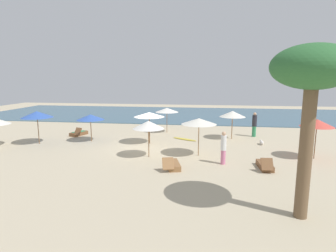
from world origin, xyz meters
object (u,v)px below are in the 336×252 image
(lounger_1, at_px, (173,165))
(lounger_2, at_px, (79,133))
(umbrella_8, at_px, (90,117))
(surfboard, at_px, (185,139))
(person_0, at_px, (223,148))
(umbrella_6, at_px, (149,115))
(palm_0, at_px, (313,74))
(person_1, at_px, (254,124))
(umbrella_4, at_px, (167,110))
(lounger_0, at_px, (265,165))
(umbrella_0, at_px, (149,125))
(dog, at_px, (262,142))
(umbrella_3, at_px, (233,114))
(umbrella_2, at_px, (37,114))
(umbrella_1, at_px, (199,121))
(umbrella_5, at_px, (317,123))

(lounger_1, distance_m, lounger_2, 11.21)
(umbrella_8, relative_size, surfboard, 0.99)
(umbrella_8, height_order, person_0, umbrella_8)
(umbrella_6, xyz_separation_m, palm_0, (7.26, -9.67, 2.69))
(umbrella_6, height_order, umbrella_8, umbrella_6)
(umbrella_6, height_order, person_1, umbrella_6)
(lounger_1, distance_m, person_1, 10.30)
(umbrella_4, relative_size, umbrella_6, 0.94)
(lounger_0, distance_m, lounger_2, 14.91)
(umbrella_6, bearing_deg, umbrella_0, -78.76)
(umbrella_0, distance_m, dog, 8.51)
(lounger_1, distance_m, dog, 8.16)
(umbrella_8, xyz_separation_m, palm_0, (11.69, -9.76, 2.97))
(umbrella_6, bearing_deg, person_0, -39.67)
(umbrella_6, relative_size, person_0, 1.25)
(umbrella_4, bearing_deg, surfboard, -55.88)
(umbrella_3, bearing_deg, umbrella_2, -165.23)
(umbrella_2, xyz_separation_m, surfboard, (10.16, 2.85, -2.08))
(umbrella_1, distance_m, umbrella_6, 4.43)
(umbrella_2, xyz_separation_m, umbrella_6, (7.79, 1.21, -0.03))
(umbrella_1, relative_size, surfboard, 1.13)
(palm_0, xyz_separation_m, surfboard, (-4.89, 11.31, -4.74))
(lounger_1, bearing_deg, umbrella_8, 142.00)
(lounger_2, relative_size, person_0, 0.96)
(dog, height_order, surfboard, dog)
(umbrella_0, bearing_deg, dog, 29.73)
(umbrella_5, bearing_deg, umbrella_4, 145.85)
(umbrella_6, xyz_separation_m, lounger_1, (2.33, -5.19, -1.92))
(umbrella_0, distance_m, umbrella_3, 7.80)
(umbrella_2, bearing_deg, umbrella_3, 14.77)
(umbrella_0, relative_size, umbrella_4, 1.02)
(umbrella_1, bearing_deg, umbrella_4, 113.27)
(lounger_1, xyz_separation_m, surfboard, (0.04, 6.83, -0.13))
(umbrella_6, bearing_deg, dog, 5.72)
(umbrella_1, relative_size, umbrella_8, 1.14)
(umbrella_1, xyz_separation_m, surfboard, (-1.20, 4.26, -2.07))
(umbrella_6, height_order, surfboard, umbrella_6)
(umbrella_6, bearing_deg, umbrella_5, -12.71)
(umbrella_6, bearing_deg, lounger_1, -65.78)
(umbrella_8, xyz_separation_m, person_0, (9.39, -4.21, -0.88))
(lounger_2, bearing_deg, umbrella_6, -17.00)
(surfboard, bearing_deg, lounger_0, -52.96)
(umbrella_4, xyz_separation_m, umbrella_5, (9.64, -6.54, 0.17))
(umbrella_2, bearing_deg, dog, 7.28)
(umbrella_1, relative_size, umbrella_3, 1.06)
(umbrella_1, relative_size, umbrella_2, 0.98)
(lounger_2, bearing_deg, dog, -4.60)
(umbrella_6, bearing_deg, umbrella_4, 81.52)
(umbrella_8, distance_m, lounger_0, 12.53)
(person_1, xyz_separation_m, surfboard, (-5.40, -1.88, -0.95))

